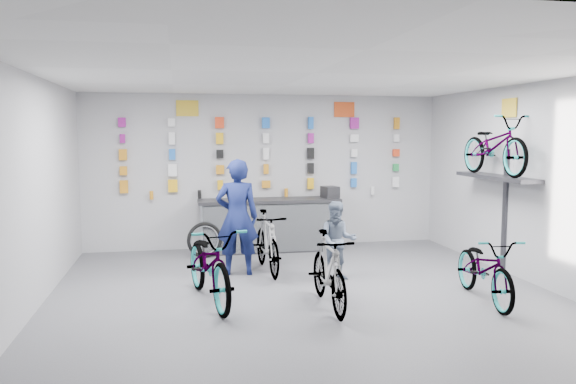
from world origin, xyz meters
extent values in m
plane|color=#4B4B50|center=(0.00, 0.00, 0.00)|extent=(8.00, 8.00, 0.00)
plane|color=white|center=(0.00, 0.00, 3.00)|extent=(8.00, 8.00, 0.00)
plane|color=#BBBBBD|center=(0.00, 4.00, 1.50)|extent=(7.00, 0.00, 7.00)
plane|color=#BBBBBD|center=(0.00, -4.00, 1.50)|extent=(7.00, 0.00, 7.00)
plane|color=#BBBBBD|center=(-3.50, 0.00, 1.50)|extent=(0.00, 8.00, 8.00)
plane|color=#BBBBBD|center=(3.50, 0.00, 1.50)|extent=(0.00, 8.00, 8.00)
cube|color=black|center=(0.00, 3.55, 0.45)|extent=(2.60, 0.60, 0.90)
cube|color=silver|center=(0.00, 3.25, 0.48)|extent=(2.60, 0.02, 0.90)
cube|color=silver|center=(-1.30, 3.25, 0.48)|extent=(0.04, 0.04, 0.96)
cube|color=silver|center=(1.30, 3.25, 0.48)|extent=(0.04, 0.04, 0.96)
cube|color=black|center=(0.00, 3.55, 0.97)|extent=(2.70, 0.66, 0.06)
cube|color=orange|center=(-2.70, 3.93, 1.25)|extent=(0.15, 0.06, 0.24)
cube|color=#F1AE15|center=(-1.80, 3.93, 1.25)|extent=(0.18, 0.06, 0.24)
cube|color=#F1AE15|center=(-0.90, 3.93, 1.25)|extent=(0.10, 0.06, 0.19)
cube|color=orange|center=(0.00, 3.93, 1.25)|extent=(0.16, 0.06, 0.14)
cube|color=#F1AE15|center=(0.90, 3.93, 1.25)|extent=(0.12, 0.06, 0.22)
cube|color=blue|center=(1.80, 3.93, 1.25)|extent=(0.11, 0.06, 0.18)
cube|color=white|center=(2.70, 3.93, 1.25)|extent=(0.13, 0.06, 0.21)
cube|color=orange|center=(-2.70, 3.93, 1.55)|extent=(0.13, 0.06, 0.17)
cube|color=white|center=(-1.80, 3.93, 1.55)|extent=(0.16, 0.06, 0.23)
cube|color=orange|center=(-0.90, 3.93, 1.55)|extent=(0.16, 0.06, 0.17)
cube|color=orange|center=(0.00, 3.93, 1.55)|extent=(0.10, 0.06, 0.19)
cube|color=black|center=(0.90, 3.93, 1.55)|extent=(0.12, 0.06, 0.21)
cube|color=blue|center=(1.80, 3.93, 1.55)|extent=(0.11, 0.06, 0.24)
cube|color=green|center=(2.70, 3.93, 1.55)|extent=(0.12, 0.06, 0.15)
cube|color=orange|center=(-2.70, 3.93, 1.85)|extent=(0.14, 0.06, 0.20)
cube|color=blue|center=(-1.80, 3.93, 1.85)|extent=(0.12, 0.06, 0.20)
cube|color=black|center=(-0.90, 3.93, 1.85)|extent=(0.13, 0.06, 0.16)
cube|color=white|center=(0.00, 3.93, 1.85)|extent=(0.11, 0.06, 0.22)
cube|color=black|center=(0.90, 3.93, 1.85)|extent=(0.13, 0.06, 0.22)
cube|color=white|center=(1.80, 3.93, 1.85)|extent=(0.12, 0.06, 0.15)
cube|color=#F03F19|center=(2.70, 3.93, 1.85)|extent=(0.14, 0.06, 0.15)
cube|color=#991987|center=(-2.70, 3.93, 2.15)|extent=(0.09, 0.06, 0.17)
cube|color=white|center=(-1.80, 3.93, 2.15)|extent=(0.12, 0.06, 0.23)
cube|color=#F1AE15|center=(-0.90, 3.93, 2.15)|extent=(0.14, 0.06, 0.21)
cube|color=white|center=(0.00, 3.93, 2.15)|extent=(0.12, 0.06, 0.19)
cube|color=#991987|center=(0.90, 3.93, 2.15)|extent=(0.11, 0.06, 0.20)
cube|color=white|center=(1.80, 3.93, 2.15)|extent=(0.17, 0.06, 0.15)
cube|color=white|center=(2.70, 3.93, 2.15)|extent=(0.11, 0.06, 0.15)
cube|color=#991987|center=(-2.70, 3.93, 2.45)|extent=(0.14, 0.06, 0.18)
cube|color=white|center=(-1.80, 3.93, 2.45)|extent=(0.13, 0.06, 0.15)
cube|color=#F03F19|center=(-0.90, 3.93, 2.45)|extent=(0.17, 0.06, 0.21)
cube|color=blue|center=(0.00, 3.93, 2.45)|extent=(0.15, 0.06, 0.21)
cube|color=blue|center=(0.90, 3.93, 2.45)|extent=(0.10, 0.06, 0.24)
cube|color=#991987|center=(1.80, 3.93, 2.45)|extent=(0.18, 0.06, 0.22)
cube|color=orange|center=(2.70, 3.93, 2.45)|extent=(0.11, 0.06, 0.24)
cylinder|color=orange|center=(-2.20, 3.91, 1.08)|extent=(0.07, 0.07, 0.16)
cylinder|color=black|center=(-1.30, 3.91, 1.08)|extent=(0.07, 0.07, 0.16)
cylinder|color=orange|center=(0.40, 3.91, 1.08)|extent=(0.07, 0.07, 0.16)
cylinder|color=#F03F19|center=(1.30, 3.91, 1.08)|extent=(0.07, 0.07, 0.16)
cylinder|color=white|center=(2.20, 3.91, 1.08)|extent=(0.07, 0.07, 0.16)
cube|color=#333338|center=(3.30, 1.20, 1.55)|extent=(0.38, 1.90, 0.06)
cube|color=#333338|center=(3.48, 1.20, 1.00)|extent=(0.04, 0.10, 2.00)
cube|color=gold|center=(-1.50, 3.98, 2.72)|extent=(0.42, 0.02, 0.30)
cube|color=#DA4D1C|center=(1.60, 3.98, 2.72)|extent=(0.42, 0.02, 0.30)
cube|color=gold|center=(3.48, 1.20, 2.65)|extent=(0.02, 0.40, 0.30)
imported|color=gray|center=(-1.31, 0.43, 0.53)|extent=(1.07, 2.10, 1.05)
imported|color=gray|center=(0.17, -0.12, 0.49)|extent=(0.48, 1.64, 0.98)
imported|color=gray|center=(2.31, -0.23, 0.45)|extent=(0.80, 1.78, 0.91)
imported|color=gray|center=(-0.30, 1.90, 0.50)|extent=(0.55, 1.68, 0.99)
imported|color=gray|center=(3.25, 1.20, 2.05)|extent=(0.63, 1.80, 0.95)
imported|color=#111A4C|center=(-0.79, 1.85, 0.92)|extent=(0.70, 0.49, 1.85)
imported|color=slate|center=(0.69, 1.25, 0.61)|extent=(0.67, 0.57, 1.21)
torus|color=black|center=(-1.25, 3.17, 0.32)|extent=(0.66, 0.24, 0.65)
torus|color=silver|center=(-1.25, 3.17, 0.32)|extent=(0.53, 0.17, 0.53)
cube|color=black|center=(1.20, 3.55, 1.11)|extent=(0.35, 0.36, 0.22)
camera|label=1|loc=(-1.70, -6.94, 2.25)|focal=35.00mm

